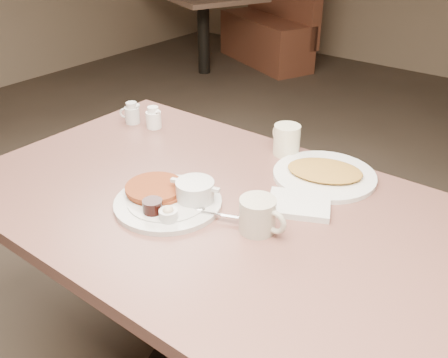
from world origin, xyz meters
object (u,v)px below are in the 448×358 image
Objects in this scene: coffee_mug_near at (259,215)px; booth_back_left at (264,22)px; main_plate at (171,197)px; creamer_right at (153,118)px; hash_plate at (325,174)px; diner_table at (220,253)px; coffee_mug_far at (286,140)px; creamer_left at (132,113)px.

booth_back_left is at bearing 123.62° from coffee_mug_near.
coffee_mug_near is at bearing 9.70° from main_plate.
creamer_right is at bearing 155.83° from coffee_mug_near.
coffee_mug_near is 4.06m from booth_back_left.
booth_back_left reaches higher than hash_plate.
diner_table is at bearing -116.83° from hash_plate.
coffee_mug_far is 0.33× the size of hash_plate.
hash_plate is at bearing 3.97° from creamer_right.
coffee_mug_far is at bearing -55.07° from booth_back_left.
main_plate is at bearing -39.91° from creamer_right.
hash_plate is 0.24× the size of booth_back_left.
booth_back_left is at bearing 124.93° from coffee_mug_far.
creamer_left reaches higher than diner_table.
hash_plate is at bearing -53.41° from booth_back_left.
hash_plate is 3.77m from booth_back_left.
coffee_mug_near reaches higher than creamer_right.
diner_table is 0.27m from coffee_mug_near.
main_plate reaches higher than hash_plate.
hash_plate is at bearing -20.75° from coffee_mug_far.
creamer_right reaches higher than main_plate.
creamer_left is at bearing 158.12° from diner_table.
main_plate is 3.96m from booth_back_left.
coffee_mug_near is 0.74m from creamer_right.
hash_plate is (0.18, -0.07, -0.04)m from coffee_mug_far.
creamer_left is 0.93× the size of creamer_right.
coffee_mug_near is 1.64× the size of creamer_left.
main_plate is at bearing -32.85° from creamer_left.
hash_plate is at bearing 63.17° from diner_table.
coffee_mug_far is (0.08, 0.46, 0.03)m from main_plate.
creamer_right is at bearing -62.96° from booth_back_left.
coffee_mug_far is (-0.18, 0.42, 0.00)m from coffee_mug_near.
creamer_right is at bearing 10.65° from creamer_left.
main_plate is (-0.10, -0.08, 0.19)m from diner_table.
creamer_left is 0.20× the size of hash_plate.
coffee_mug_far is (-0.02, 0.38, 0.22)m from diner_table.
coffee_mug_far reaches higher than main_plate.
coffee_mug_near is 0.08× the size of booth_back_left.
creamer_right is (-0.41, 0.35, 0.01)m from main_plate.
coffee_mug_far is at bearing 12.70° from creamer_left.
booth_back_left is (-1.56, 3.06, -0.38)m from creamer_right.
booth_back_left is (-2.24, 3.36, -0.39)m from coffee_mug_near.
coffee_mug_near reaches higher than diner_table.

